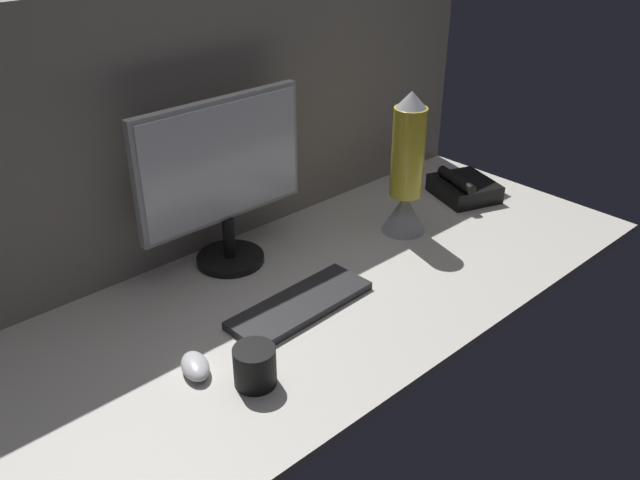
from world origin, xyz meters
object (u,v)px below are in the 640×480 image
Objects in this scene: lava_lamp at (407,175)px; desk_phone at (463,188)px; monitor at (223,175)px; mouse at (195,366)px; mug_black_travel at (255,366)px; keyboard at (301,305)px.

desk_phone is at bearing 3.68° from lava_lamp.
monitor is 4.99× the size of mouse.
mouse is 1.09× the size of mug_black_travel.
mouse is at bearing -171.05° from lava_lamp.
desk_phone is (31.30, 2.01, -14.15)cm from lava_lamp.
monitor is 5.46× the size of mug_black_travel.
monitor is 83.78cm from desk_phone.
lava_lamp is at bearing 17.98° from mug_black_travel.
monitor is 52.18cm from lava_lamp.
lava_lamp is (79.62, 12.54, 15.64)cm from mouse.
lava_lamp is at bearing -176.32° from desk_phone.
mouse is 0.23× the size of lava_lamp.
keyboard is 31.56cm from mouse.
lava_lamp is at bearing -22.95° from monitor.
mug_black_travel is at bearing -37.53° from mouse.
mug_black_travel reaches higher than mouse.
desk_phone is (110.93, 14.56, 1.49)cm from mouse.
monitor reaches higher than mouse.
mug_black_travel is 106.75cm from desk_phone.
mouse reaches higher than keyboard.
mug_black_travel is 0.37× the size of desk_phone.
monitor is at bearing 86.53° from keyboard.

